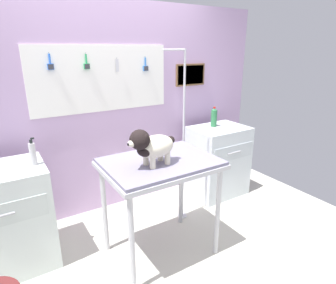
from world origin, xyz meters
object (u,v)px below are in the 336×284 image
Objects in this scene: grooming_arm at (183,145)px; dog at (152,146)px; cabinet_right at (218,161)px; grooming_table at (160,171)px; soda_bottle at (214,117)px.

dog is at bearing -144.26° from grooming_arm.
grooming_arm is 0.86m from cabinet_right.
soda_bottle reaches higher than grooming_table.
grooming_table reaches higher than cabinet_right.
grooming_table is 0.53× the size of grooming_arm.
cabinet_right is (1.21, 0.60, -0.38)m from grooming_table.
grooming_arm reaches higher than cabinet_right.
grooming_table is 3.89× the size of soda_bottle.
grooming_arm is 0.77m from soda_bottle.
grooming_table is 0.61m from grooming_arm.
dog is 1.50m from soda_bottle.
grooming_arm reaches higher than grooming_table.
dog is (-0.61, -0.44, 0.24)m from grooming_arm.
dog is at bearing -149.81° from soda_bottle.
dog is at bearing -150.24° from grooming_table.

